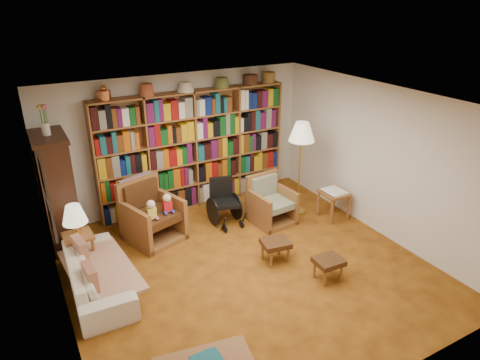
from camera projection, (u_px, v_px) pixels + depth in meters
floor at (246, 267)px, 6.42m from camera, size 5.00×5.00×0.00m
ceiling at (247, 103)px, 5.42m from camera, size 5.00×5.00×0.00m
wall_back at (180, 141)px, 7.93m from camera, size 5.00×0.00×5.00m
wall_front at (382, 293)px, 3.92m from camera, size 5.00×0.00×5.00m
wall_left at (54, 237)px, 4.82m from camera, size 0.00×5.00×5.00m
wall_right at (379, 160)px, 7.03m from camera, size 0.00×5.00×5.00m
bookshelf at (194, 146)px, 7.91m from camera, size 3.60×0.30×2.42m
curio_cabinet at (57, 191)px, 6.65m from camera, size 0.50×0.95×2.40m
framed_pictures at (47, 197)px, 4.92m from camera, size 0.03×0.52×0.97m
sofa at (97, 274)px, 5.83m from camera, size 1.82×0.76×0.52m
sofa_throw at (101, 270)px, 5.84m from camera, size 0.93×1.57×0.04m
cushion_left at (81, 252)px, 5.98m from camera, size 0.18×0.39×0.37m
cushion_right at (91, 279)px, 5.41m from camera, size 0.14×0.36×0.35m
side_table_lamp at (79, 243)px, 6.26m from camera, size 0.42×0.42×0.55m
table_lamp at (74, 215)px, 6.08m from camera, size 0.35×0.35×0.48m
armchair_leather at (151, 214)px, 7.08m from camera, size 1.05×1.06×1.02m
armchair_sage at (269, 204)px, 7.64m from camera, size 0.73×0.76×0.84m
wheelchair at (224, 203)px, 7.54m from camera, size 0.50×0.67×0.83m
floor_lamp at (302, 136)px, 7.45m from camera, size 0.46×0.46×1.73m
side_table_papers at (334, 196)px, 7.68m from camera, size 0.48×0.48×0.54m
footstool_a at (276, 245)px, 6.46m from camera, size 0.47×0.41×0.35m
footstool_b at (329, 263)px, 6.05m from camera, size 0.41×0.35×0.33m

